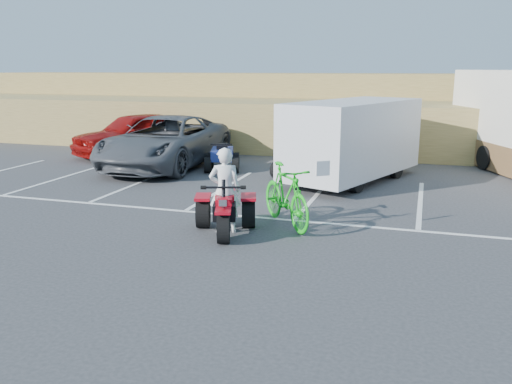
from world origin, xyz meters
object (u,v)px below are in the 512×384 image
(rider, at_px, (225,190))
(quad_atv_blue, at_px, (222,170))
(cargo_trailer, at_px, (353,138))
(green_dirt_bike, at_px, (286,195))
(red_car, at_px, (135,134))
(grey_pickup, at_px, (166,142))
(red_trike_atv, at_px, (225,234))
(quad_atv_green, at_px, (301,178))

(rider, distance_m, quad_atv_blue, 7.11)
(rider, height_order, quad_atv_blue, rider)
(cargo_trailer, bearing_deg, green_dirt_bike, -77.00)
(green_dirt_bike, height_order, red_car, red_car)
(grey_pickup, distance_m, red_car, 3.01)
(red_trike_atv, relative_size, cargo_trailer, 0.31)
(green_dirt_bike, distance_m, cargo_trailer, 5.30)
(red_car, bearing_deg, rider, -21.05)
(grey_pickup, relative_size, quad_atv_green, 3.92)
(green_dirt_bike, xyz_separation_m, grey_pickup, (-5.77, 5.76, 0.19))
(red_car, bearing_deg, grey_pickup, -10.61)
(rider, distance_m, quad_atv_green, 6.12)
(quad_atv_blue, bearing_deg, cargo_trailer, -24.84)
(rider, distance_m, cargo_trailer, 6.32)
(red_trike_atv, xyz_separation_m, quad_atv_green, (0.20, 6.19, 0.00))
(red_trike_atv, height_order, red_car, red_car)
(red_trike_atv, bearing_deg, cargo_trailer, 55.89)
(red_car, bearing_deg, quad_atv_green, 10.67)
(grey_pickup, relative_size, quad_atv_blue, 4.19)
(rider, relative_size, red_car, 0.36)
(cargo_trailer, bearing_deg, quad_atv_green, -159.28)
(green_dirt_bike, bearing_deg, rider, 178.94)
(red_trike_atv, height_order, cargo_trailer, cargo_trailer)
(green_dirt_bike, xyz_separation_m, quad_atv_green, (-0.85, 5.21, -0.68))
(rider, relative_size, green_dirt_bike, 0.79)
(red_trike_atv, xyz_separation_m, cargo_trailer, (1.78, 6.18, 1.31))
(green_dirt_bike, relative_size, grey_pickup, 0.36)
(red_trike_atv, relative_size, quad_atv_blue, 1.16)
(red_trike_atv, height_order, rider, rider)
(rider, distance_m, green_dirt_bike, 1.39)
(grey_pickup, distance_m, quad_atv_green, 5.03)
(rider, height_order, red_car, rider)
(grey_pickup, height_order, quad_atv_green, grey_pickup)
(cargo_trailer, distance_m, quad_atv_green, 2.05)
(red_trike_atv, distance_m, rider, 0.91)
(quad_atv_green, bearing_deg, cargo_trailer, 23.29)
(quad_atv_blue, bearing_deg, red_trike_atv, -86.73)
(green_dirt_bike, relative_size, quad_atv_blue, 1.51)
(cargo_trailer, relative_size, quad_atv_green, 3.48)
(rider, xyz_separation_m, green_dirt_bike, (1.10, 0.83, -0.22))
(green_dirt_bike, xyz_separation_m, red_car, (-8.06, 7.71, 0.16))
(rider, relative_size, quad_atv_blue, 1.20)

